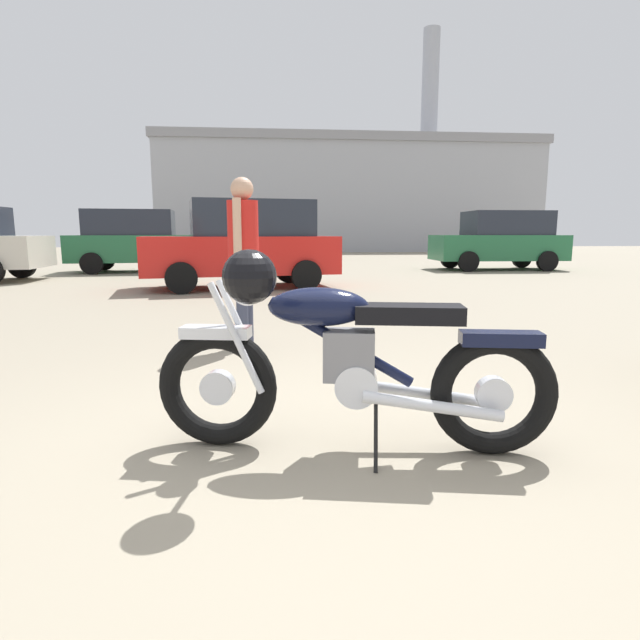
{
  "coord_description": "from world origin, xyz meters",
  "views": [
    {
      "loc": [
        -0.13,
        -2.39,
        1.13
      ],
      "look_at": [
        0.13,
        0.66,
        0.62
      ],
      "focal_mm": 29.15,
      "sensor_mm": 36.0,
      "label": 1
    }
  ],
  "objects_px": {
    "white_estate_far": "(500,240)",
    "vintage_motorcycle": "(342,359)",
    "bystander": "(243,245)",
    "pale_sedan_back": "(244,243)",
    "red_hatchback_near": "(137,240)"
  },
  "relations": [
    {
      "from": "vintage_motorcycle",
      "to": "red_hatchback_near",
      "type": "bearing_deg",
      "value": -61.99
    },
    {
      "from": "bystander",
      "to": "pale_sedan_back",
      "type": "xyz_separation_m",
      "value": [
        -0.34,
        5.72,
        -0.1
      ]
    },
    {
      "from": "vintage_motorcycle",
      "to": "white_estate_far",
      "type": "distance_m",
      "value": 14.62
    },
    {
      "from": "bystander",
      "to": "pale_sedan_back",
      "type": "height_order",
      "value": "pale_sedan_back"
    },
    {
      "from": "red_hatchback_near",
      "to": "white_estate_far",
      "type": "bearing_deg",
      "value": -6.61
    },
    {
      "from": "pale_sedan_back",
      "to": "bystander",
      "type": "bearing_deg",
      "value": 82.47
    },
    {
      "from": "pale_sedan_back",
      "to": "red_hatchback_near",
      "type": "relative_size",
      "value": 1.02
    },
    {
      "from": "bystander",
      "to": "red_hatchback_near",
      "type": "height_order",
      "value": "red_hatchback_near"
    },
    {
      "from": "bystander",
      "to": "white_estate_far",
      "type": "xyz_separation_m",
      "value": [
        7.21,
        10.47,
        -0.1
      ]
    },
    {
      "from": "bystander",
      "to": "pale_sedan_back",
      "type": "bearing_deg",
      "value": 106.07
    },
    {
      "from": "vintage_motorcycle",
      "to": "white_estate_far",
      "type": "relative_size",
      "value": 0.53
    },
    {
      "from": "pale_sedan_back",
      "to": "red_hatchback_near",
      "type": "xyz_separation_m",
      "value": [
        -3.36,
        4.8,
        0.0
      ]
    },
    {
      "from": "red_hatchback_near",
      "to": "white_estate_far",
      "type": "relative_size",
      "value": 1.04
    },
    {
      "from": "red_hatchback_near",
      "to": "pale_sedan_back",
      "type": "bearing_deg",
      "value": -61.35
    },
    {
      "from": "white_estate_far",
      "to": "vintage_motorcycle",
      "type": "bearing_deg",
      "value": 63.57
    }
  ]
}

